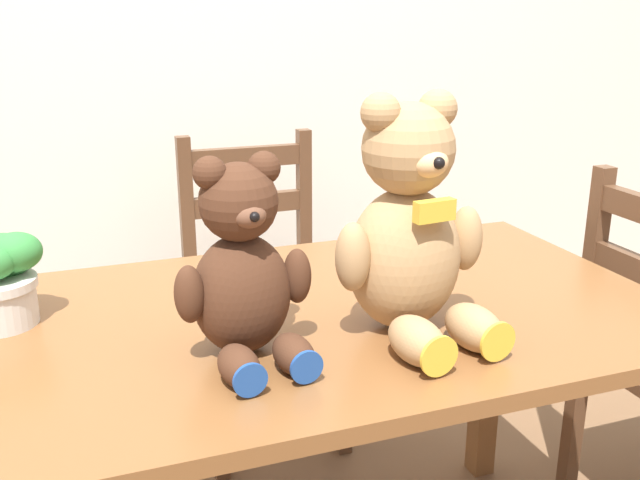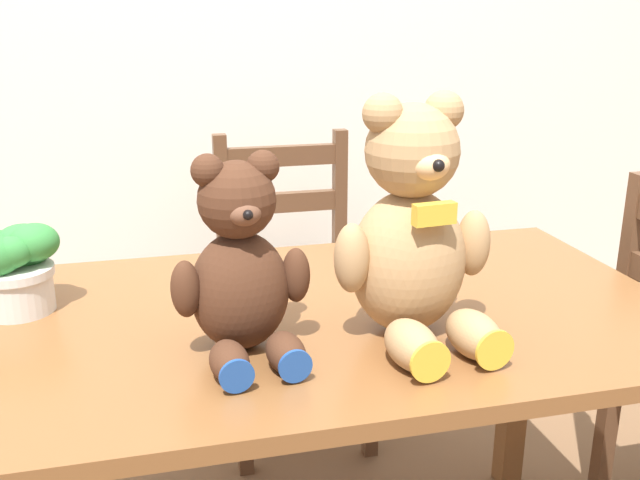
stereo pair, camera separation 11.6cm
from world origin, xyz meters
name	(u,v)px [view 1 (the left image)]	position (x,y,z in m)	size (l,w,h in m)	color
dining_table	(301,361)	(0.00, 0.39, 0.63)	(1.40, 0.78, 0.73)	brown
wooden_chair_behind	(260,295)	(0.13, 1.18, 0.44)	(0.41, 0.40, 0.92)	brown
teddy_bear_left	(243,272)	(-0.14, 0.26, 0.87)	(0.23, 0.24, 0.33)	#472819
teddy_bear_right	(410,232)	(0.15, 0.26, 0.91)	(0.29, 0.30, 0.41)	tan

